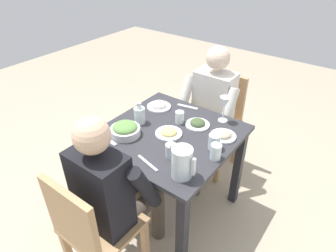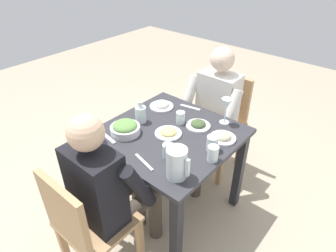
# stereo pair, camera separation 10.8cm
# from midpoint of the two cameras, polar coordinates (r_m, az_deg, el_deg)

# --- Properties ---
(ground_plane) EXTENTS (8.00, 8.00, 0.00)m
(ground_plane) POSITION_cam_midpoint_polar(r_m,az_deg,el_deg) (2.54, 1.41, -15.41)
(ground_plane) COLOR tan
(dining_table) EXTENTS (0.88, 0.88, 0.75)m
(dining_table) POSITION_cam_midpoint_polar(r_m,az_deg,el_deg) (2.11, 1.63, -4.27)
(dining_table) COLOR #2D2D33
(dining_table) RESTS_ON ground_plane
(chair_near) EXTENTS (0.40, 0.40, 0.90)m
(chair_near) POSITION_cam_midpoint_polar(r_m,az_deg,el_deg) (1.82, -14.03, -18.21)
(chair_near) COLOR tan
(chair_near) RESTS_ON ground_plane
(chair_far) EXTENTS (0.40, 0.40, 0.90)m
(chair_far) POSITION_cam_midpoint_polar(r_m,az_deg,el_deg) (2.70, 11.62, 1.52)
(chair_far) COLOR tan
(chair_far) RESTS_ON ground_plane
(diner_near) EXTENTS (0.48, 0.53, 1.19)m
(diner_near) POSITION_cam_midpoint_polar(r_m,az_deg,el_deg) (1.79, -9.42, -11.62)
(diner_near) COLOR black
(diner_near) RESTS_ON ground_plane
(diner_far) EXTENTS (0.48, 0.53, 1.19)m
(diner_far) POSITION_cam_midpoint_polar(r_m,az_deg,el_deg) (2.47, 9.58, 2.51)
(diner_far) COLOR silver
(diner_far) RESTS_ON ground_plane
(water_pitcher) EXTENTS (0.16, 0.12, 0.19)m
(water_pitcher) POSITION_cam_midpoint_polar(r_m,az_deg,el_deg) (1.64, 3.62, -7.23)
(water_pitcher) COLOR silver
(water_pitcher) RESTS_ON dining_table
(salad_bowl) EXTENTS (0.20, 0.20, 0.09)m
(salad_bowl) POSITION_cam_midpoint_polar(r_m,az_deg,el_deg) (2.02, -6.81, -0.42)
(salad_bowl) COLOR white
(salad_bowl) RESTS_ON dining_table
(plate_dolmas) EXTENTS (0.17, 0.17, 0.05)m
(plate_dolmas) POSITION_cam_midpoint_polar(r_m,az_deg,el_deg) (2.11, 7.34, 0.24)
(plate_dolmas) COLOR white
(plate_dolmas) RESTS_ON dining_table
(plate_fries) EXTENTS (0.19, 0.19, 0.04)m
(plate_fries) POSITION_cam_midpoint_polar(r_m,az_deg,el_deg) (2.01, 1.59, -1.29)
(plate_fries) COLOR white
(plate_fries) RESTS_ON dining_table
(plate_yoghurt) EXTENTS (0.19, 0.19, 0.06)m
(plate_yoghurt) POSITION_cam_midpoint_polar(r_m,az_deg,el_deg) (2.33, 0.06, 4.05)
(plate_yoghurt) COLOR white
(plate_yoghurt) RESTS_ON dining_table
(plate_beans) EXTENTS (0.18, 0.18, 0.05)m
(plate_beans) POSITION_cam_midpoint_polar(r_m,az_deg,el_deg) (2.01, 12.14, -2.09)
(plate_beans) COLOR white
(plate_beans) RESTS_ON dining_table
(water_glass_near_left) EXTENTS (0.07, 0.07, 0.09)m
(water_glass_near_left) POSITION_cam_midpoint_polar(r_m,az_deg,el_deg) (1.81, 1.70, -4.79)
(water_glass_near_left) COLOR silver
(water_glass_near_left) RESTS_ON dining_table
(water_glass_center) EXTENTS (0.06, 0.06, 0.09)m
(water_glass_center) POSITION_cam_midpoint_polar(r_m,az_deg,el_deg) (2.12, 3.90, 1.62)
(water_glass_center) COLOR silver
(water_glass_center) RESTS_ON dining_table
(water_glass_near_right) EXTENTS (0.07, 0.07, 0.11)m
(water_glass_near_right) POSITION_cam_midpoint_polar(r_m,az_deg,el_deg) (1.97, -12.27, -1.70)
(water_glass_near_right) COLOR silver
(water_glass_near_right) RESTS_ON dining_table
(water_glass_far_right) EXTENTS (0.07, 0.07, 0.10)m
(water_glass_far_right) POSITION_cam_midpoint_polar(r_m,az_deg,el_deg) (1.80, 10.41, -5.30)
(water_glass_far_right) COLOR silver
(water_glass_far_right) RESTS_ON dining_table
(water_glass_far_left) EXTENTS (0.07, 0.07, 0.10)m
(water_glass_far_left) POSITION_cam_midpoint_polar(r_m,az_deg,el_deg) (1.88, 10.25, -3.37)
(water_glass_far_left) COLOR silver
(water_glass_far_left) RESTS_ON dining_table
(wine_glass) EXTENTS (0.08, 0.08, 0.20)m
(wine_glass) POSITION_cam_midpoint_polar(r_m,az_deg,el_deg) (2.12, 12.68, 3.84)
(wine_glass) COLOR silver
(wine_glass) RESTS_ON dining_table
(oil_carafe) EXTENTS (0.08, 0.08, 0.16)m
(oil_carafe) POSITION_cam_midpoint_polar(r_m,az_deg,el_deg) (2.13, -3.88, 2.14)
(oil_carafe) COLOR silver
(oil_carafe) RESTS_ON dining_table
(fork_near) EXTENTS (0.17, 0.06, 0.01)m
(fork_near) POSITION_cam_midpoint_polar(r_m,az_deg,el_deg) (2.34, 5.66, 3.58)
(fork_near) COLOR silver
(fork_near) RESTS_ON dining_table
(knife_near) EXTENTS (0.18, 0.06, 0.01)m
(knife_near) POSITION_cam_midpoint_polar(r_m,az_deg,el_deg) (1.79, -2.95, -7.06)
(knife_near) COLOR silver
(knife_near) RESTS_ON dining_table
(fork_far) EXTENTS (0.17, 0.05, 0.01)m
(fork_far) POSITION_cam_midpoint_polar(r_m,az_deg,el_deg) (2.01, -10.11, -2.25)
(fork_far) COLOR silver
(fork_far) RESTS_ON dining_table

